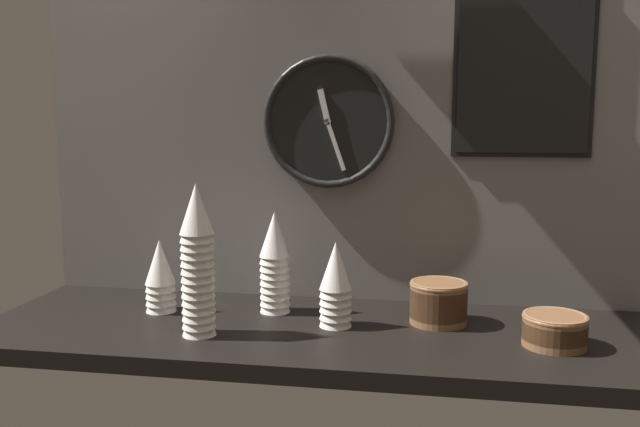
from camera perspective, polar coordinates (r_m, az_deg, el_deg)
ground_plane at (r=1.65m, az=-0.36°, el=-10.03°), size 1.60×0.56×0.04m
wall_tiled_back at (r=1.83m, az=1.11°, el=9.12°), size 1.60×0.03×1.05m
cup_stack_left at (r=1.78m, az=-13.31°, el=-5.11°), size 0.08×0.08×0.19m
cup_stack_center_left at (r=1.55m, az=-10.28°, el=-3.89°), size 0.08×0.08×0.35m
cup_stack_center_right at (r=1.61m, az=1.33°, el=-5.96°), size 0.08×0.08×0.20m
cup_stack_center at (r=1.72m, az=-3.83°, el=-4.11°), size 0.08×0.08×0.26m
bowl_stack_far_right at (r=1.57m, az=19.16°, el=-9.17°), size 0.14×0.14×0.07m
bowl_stack_right at (r=1.67m, az=9.95°, el=-7.30°), size 0.14×0.14×0.10m
wall_clock at (r=1.80m, az=0.69°, el=7.73°), size 0.35×0.03×0.35m
menu_board at (r=1.80m, az=16.77°, el=11.62°), size 0.35×0.01×0.44m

